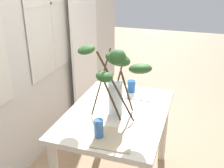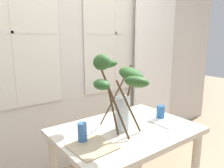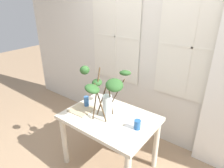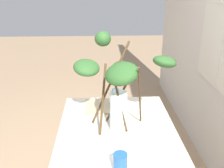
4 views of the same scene
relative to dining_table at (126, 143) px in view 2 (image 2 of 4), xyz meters
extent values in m
cube|color=beige|center=(0.00, 0.97, 0.68)|extent=(5.47, 0.12, 2.65)
cube|color=white|center=(-0.59, 0.90, 0.89)|extent=(0.82, 0.01, 1.35)
cube|color=silver|center=(-0.59, 0.90, 0.89)|extent=(0.89, 0.01, 1.42)
cube|color=silver|center=(-0.59, 0.90, 0.89)|extent=(0.02, 0.01, 1.35)
cube|color=silver|center=(-0.59, 0.90, 0.89)|extent=(0.82, 0.01, 0.02)
cube|color=white|center=(0.59, 0.90, 0.89)|extent=(0.82, 0.01, 1.35)
cube|color=silver|center=(0.59, 0.90, 0.89)|extent=(0.89, 0.01, 1.42)
cube|color=silver|center=(0.59, 0.90, 0.89)|extent=(0.02, 0.01, 1.35)
cube|color=silver|center=(0.59, 0.90, 0.89)|extent=(0.82, 0.01, 0.02)
cube|color=white|center=(1.23, 0.83, 0.51)|extent=(0.74, 0.03, 2.30)
cube|color=beige|center=(0.00, 0.00, 0.10)|extent=(1.11, 0.79, 0.04)
cylinder|color=beige|center=(0.50, 0.34, -0.28)|extent=(0.07, 0.07, 0.73)
cylinder|color=silver|center=(-0.04, 0.01, 0.26)|extent=(0.11, 0.11, 0.27)
cylinder|color=silver|center=(-0.04, 0.01, 0.18)|extent=(0.10, 0.10, 0.09)
cylinder|color=#47331E|center=(-0.13, 0.02, 0.32)|extent=(0.04, 0.19, 0.38)
ellipsoid|color=#285123|center=(-0.21, 0.03, 0.51)|extent=(0.15, 0.15, 0.11)
cylinder|color=#47331E|center=(0.00, 0.14, 0.38)|extent=(0.28, 0.08, 0.49)
ellipsoid|color=#285123|center=(0.03, 0.27, 0.62)|extent=(0.18, 0.18, 0.11)
cylinder|color=#47331E|center=(-0.17, -0.04, 0.41)|extent=(0.11, 0.27, 0.56)
ellipsoid|color=#285123|center=(-0.29, -0.09, 0.69)|extent=(0.16, 0.15, 0.14)
cylinder|color=#47331E|center=(-0.06, -0.09, 0.35)|extent=(0.22, 0.06, 0.43)
ellipsoid|color=#285123|center=(-0.08, -0.20, 0.55)|extent=(0.21, 0.21, 0.14)
cylinder|color=#47331E|center=(0.01, 0.01, 0.35)|extent=(0.03, 0.11, 0.43)
ellipsoid|color=#285123|center=(0.06, 0.02, 0.56)|extent=(0.23, 0.24, 0.19)
cylinder|color=#386BAD|center=(-0.40, 0.01, 0.20)|extent=(0.07, 0.07, 0.14)
cylinder|color=#235693|center=(0.40, -0.01, 0.19)|extent=(0.07, 0.07, 0.12)
cube|color=tan|center=(-0.38, -0.10, 0.13)|extent=(0.29, 0.29, 0.01)
cube|color=white|center=(0.38, -0.09, 0.13)|extent=(0.26, 0.26, 0.01)
cube|color=silver|center=(-0.33, 0.25, 0.13)|extent=(0.20, 0.16, 0.00)
camera|label=1|loc=(-1.87, -0.58, 1.22)|focal=43.08mm
camera|label=2|loc=(-1.09, -1.24, 0.85)|focal=34.99mm
camera|label=3|loc=(1.26, -1.59, 1.48)|focal=31.59mm
camera|label=4|loc=(1.52, -0.11, 1.08)|focal=42.56mm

